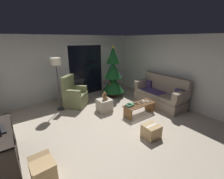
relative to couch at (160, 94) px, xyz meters
name	(u,v)px	position (x,y,z in m)	size (l,w,h in m)	color
ground_plane	(115,127)	(-2.32, -0.31, -0.40)	(7.00, 7.00, 0.00)	#B2A38E
wall_back	(71,67)	(-2.32, 2.75, 0.85)	(5.72, 0.12, 2.50)	beige
wall_right	(180,71)	(0.54, -0.31, 0.85)	(0.12, 6.00, 2.50)	beige
patio_door_frame	(86,69)	(-1.68, 2.67, 0.70)	(1.60, 0.02, 2.20)	silver
patio_door_glass	(86,71)	(-1.68, 2.66, 0.65)	(1.50, 0.02, 2.10)	black
couch	(160,94)	(0.00, 0.00, 0.00)	(0.83, 1.96, 1.08)	gray
coffee_table	(139,107)	(-1.20, -0.13, -0.15)	(1.10, 0.40, 0.37)	brown
remote_graphite	(141,103)	(-1.11, -0.13, -0.02)	(0.04, 0.16, 0.02)	#333338
remote_white	(144,101)	(-0.93, -0.06, -0.02)	(0.04, 0.16, 0.02)	silver
remote_black	(136,104)	(-1.31, -0.07, -0.02)	(0.04, 0.16, 0.02)	black
remote_silver	(147,101)	(-0.86, -0.16, -0.02)	(0.04, 0.16, 0.02)	#ADADB2
book_stack	(130,105)	(-1.58, -0.07, 0.00)	(0.30, 0.24, 0.06)	#4C4C51
cell_phone	(129,104)	(-1.59, -0.07, 0.03)	(0.07, 0.14, 0.01)	black
christmas_tree	(113,75)	(-0.94, 1.70, 0.54)	(0.93, 0.94, 2.13)	#4C1E19
armchair	(74,96)	(-2.67, 1.69, 0.00)	(0.97, 0.97, 1.13)	olive
floor_lamp	(56,67)	(-3.18, 1.71, 1.11)	(0.32, 0.32, 1.78)	#2D2D30
media_shelf	(2,152)	(-4.85, -0.23, -0.03)	(0.40, 1.40, 0.78)	black
ottoman	(104,105)	(-2.00, 0.72, -0.19)	(0.44, 0.44, 0.42)	#B2A893
teddy_bear_chestnut	(105,96)	(-1.99, 0.71, 0.14)	(0.21, 0.21, 0.29)	brown
teddy_bear_honey_by_tree	(103,98)	(-1.57, 1.47, -0.28)	(0.20, 0.20, 0.29)	tan
cardboard_box_taped_mid_floor	(151,131)	(-1.83, -1.19, -0.23)	(0.41, 0.38, 0.33)	tan
cardboard_box_open_near_shelf	(43,171)	(-4.30, -0.93, -0.22)	(0.40, 0.52, 0.41)	tan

